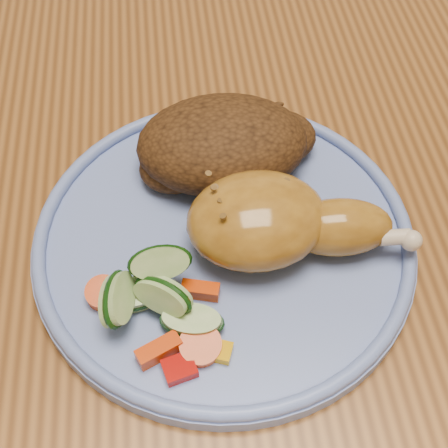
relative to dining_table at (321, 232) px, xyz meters
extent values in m
cube|color=brown|center=(0.00, 0.00, 0.06)|extent=(0.90, 1.40, 0.04)
cube|color=brown|center=(-0.39, 0.64, -0.31)|extent=(0.06, 0.06, 0.71)
cube|color=brown|center=(0.39, 0.64, -0.31)|extent=(0.06, 0.06, 0.71)
cube|color=#4C2D16|center=(0.00, 0.55, -0.24)|extent=(0.42, 0.42, 0.04)
cylinder|color=#4C2D16|center=(-0.18, 0.37, -0.46)|extent=(0.04, 0.04, 0.41)
cylinder|color=#4C2D16|center=(-0.18, 0.73, -0.46)|extent=(0.04, 0.04, 0.41)
cylinder|color=#4C2D16|center=(0.18, 0.37, -0.46)|extent=(0.04, 0.04, 0.41)
cylinder|color=#4C2D16|center=(0.18, 0.73, -0.46)|extent=(0.04, 0.04, 0.41)
cylinder|color=#6781CB|center=(-0.10, -0.06, 0.09)|extent=(0.28, 0.28, 0.01)
torus|color=#6781CB|center=(-0.10, -0.06, 0.10)|extent=(0.28, 0.28, 0.01)
ellipsoid|color=#AD7824|center=(-0.08, -0.07, 0.12)|extent=(0.10, 0.09, 0.05)
ellipsoid|color=#AD7824|center=(-0.02, -0.08, 0.12)|extent=(0.08, 0.05, 0.04)
sphere|color=beige|center=(0.03, -0.09, 0.12)|extent=(0.02, 0.02, 0.02)
ellipsoid|color=#422710|center=(-0.09, 0.01, 0.12)|extent=(0.13, 0.10, 0.06)
ellipsoid|color=#422710|center=(-0.05, 0.02, 0.11)|extent=(0.07, 0.05, 0.04)
ellipsoid|color=#422710|center=(-0.13, 0.00, 0.11)|extent=(0.05, 0.05, 0.03)
cube|color=#A50A05|center=(-0.14, -0.16, 0.10)|extent=(0.02, 0.02, 0.01)
cube|color=#E5A507|center=(-0.11, -0.15, 0.10)|extent=(0.02, 0.02, 0.01)
cube|color=#E73C07|center=(-0.15, -0.15, 0.10)|extent=(0.03, 0.02, 0.01)
cylinder|color=#E73C07|center=(-0.18, -0.10, 0.10)|extent=(0.02, 0.03, 0.01)
cube|color=#E73C07|center=(-0.12, -0.11, 0.10)|extent=(0.03, 0.02, 0.01)
cylinder|color=#E73C07|center=(-0.12, -0.15, 0.10)|extent=(0.03, 0.03, 0.01)
cylinder|color=#AFCE85|center=(-0.13, -0.13, 0.10)|extent=(0.05, 0.05, 0.02)
cylinder|color=#AFCE85|center=(-0.16, -0.11, 0.10)|extent=(0.05, 0.05, 0.02)
cylinder|color=#AFCE85|center=(-0.17, -0.12, 0.12)|extent=(0.04, 0.04, 0.04)
cylinder|color=#AFCE85|center=(-0.14, -0.12, 0.11)|extent=(0.05, 0.04, 0.04)
cylinder|color=#AFCE85|center=(-0.14, -0.10, 0.12)|extent=(0.04, 0.04, 0.04)
camera|label=1|loc=(-0.13, -0.33, 0.47)|focal=50.00mm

